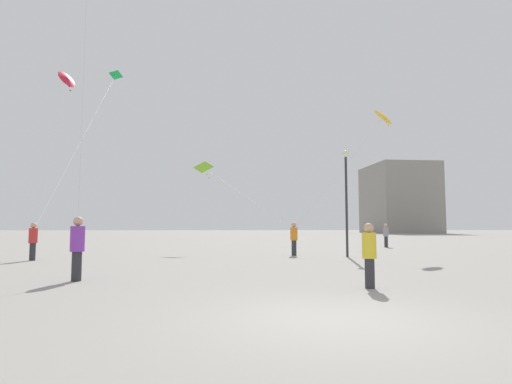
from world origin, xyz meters
name	(u,v)px	position (x,y,z in m)	size (l,w,h in m)	color
ground_plane	(336,320)	(0.00, 0.00, 0.00)	(300.00, 300.00, 0.00)	gray
person_in_yellow	(369,252)	(1.66, 3.34, 0.87)	(0.34, 0.34, 1.58)	#2D2D33
person_in_orange	(294,237)	(1.46, 14.70, 0.93)	(0.37, 0.37, 1.70)	#2D2D33
person_in_grey	(386,234)	(9.25, 22.70, 0.92)	(0.37, 0.37, 1.69)	#2D2D33
person_in_red	(33,240)	(-10.47, 12.22, 0.91)	(0.36, 0.36, 1.67)	#2D2D33
person_in_purple	(77,246)	(-5.97, 5.10, 0.97)	(0.39, 0.39, 1.77)	#2D2D33
kite_emerald_delta	(113,79)	(-12.89, 31.84, 15.17)	(3.14, 21.38, 15.02)	green
kite_lime_delta	(205,169)	(-3.43, 19.19, 5.08)	(5.57, 4.92, 4.20)	#8CD12D
kite_amber_diamond	(384,117)	(6.93, 16.34, 7.78)	(6.22, 2.44, 7.00)	yellow
kite_crimson_diamond	(67,79)	(-12.07, 19.26, 10.66)	(2.24, 7.82, 9.99)	red
building_left_hall	(399,199)	(35.00, 83.90, 7.50)	(13.37, 16.51, 15.00)	gray
lamppost_east	(346,185)	(3.93, 13.59, 3.52)	(0.36, 0.36, 5.29)	#2D2D30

